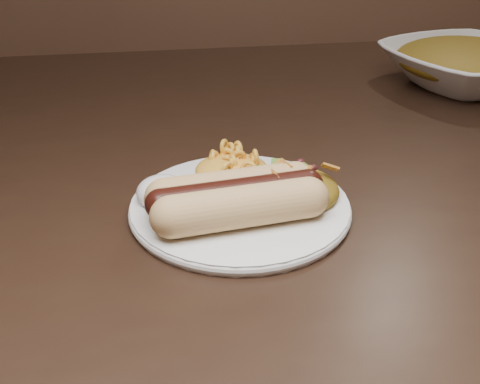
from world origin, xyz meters
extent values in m
cube|color=black|center=(0.00, 0.00, 0.73)|extent=(1.60, 0.90, 0.04)
cylinder|color=silver|center=(0.04, -0.14, 0.76)|extent=(0.24, 0.24, 0.01)
cylinder|color=tan|center=(0.03, -0.19, 0.78)|extent=(0.12, 0.05, 0.04)
cylinder|color=tan|center=(0.03, -0.15, 0.78)|extent=(0.12, 0.05, 0.04)
cylinder|color=#44160D|center=(0.03, -0.17, 0.78)|extent=(0.13, 0.04, 0.03)
ellipsoid|color=yellow|center=(0.04, -0.09, 0.77)|extent=(0.09, 0.09, 0.03)
ellipsoid|color=white|center=(-0.03, -0.13, 0.78)|extent=(0.05, 0.05, 0.03)
ellipsoid|color=#9F3109|center=(0.09, -0.14, 0.77)|extent=(0.08, 0.08, 0.03)
imported|color=white|center=(0.43, 0.17, 0.78)|extent=(0.29, 0.29, 0.06)
ellipsoid|color=#9F3109|center=(0.43, 0.17, 0.80)|extent=(0.28, 0.28, 0.05)
camera|label=1|loc=(-0.03, -0.59, 1.02)|focal=42.00mm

